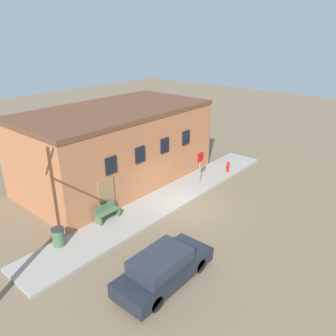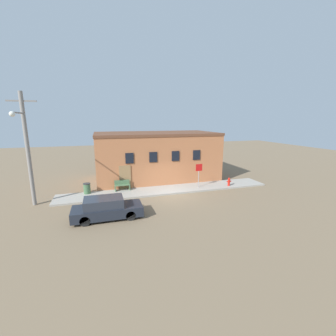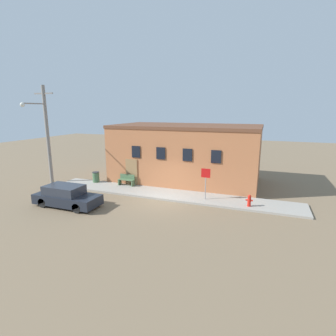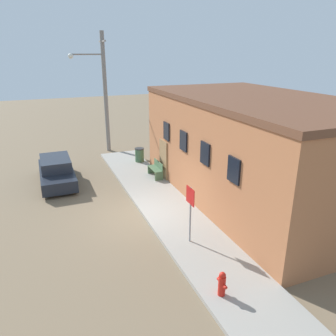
{
  "view_description": "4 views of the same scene",
  "coord_description": "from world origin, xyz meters",
  "px_view_note": "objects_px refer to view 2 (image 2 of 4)",
  "views": [
    {
      "loc": [
        -12.83,
        -9.73,
        8.98
      ],
      "look_at": [
        0.01,
        1.19,
        2.0
      ],
      "focal_mm": 35.0,
      "sensor_mm": 36.0,
      "label": 1
    },
    {
      "loc": [
        -5.38,
        -16.63,
        6.01
      ],
      "look_at": [
        0.01,
        1.19,
        2.0
      ],
      "focal_mm": 24.0,
      "sensor_mm": 36.0,
      "label": 2
    },
    {
      "loc": [
        6.28,
        -15.53,
        5.97
      ],
      "look_at": [
        0.01,
        1.19,
        2.0
      ],
      "focal_mm": 28.0,
      "sensor_mm": 36.0,
      "label": 3
    },
    {
      "loc": [
        11.99,
        -3.64,
        6.62
      ],
      "look_at": [
        0.01,
        1.19,
        2.0
      ],
      "focal_mm": 35.0,
      "sensor_mm": 36.0,
      "label": 4
    }
  ],
  "objects_px": {
    "trash_bin": "(87,188)",
    "utility_pole": "(27,147)",
    "fire_hydrant": "(229,182)",
    "bench": "(122,185)",
    "parked_car": "(107,208)",
    "stop_sign": "(199,171)"
  },
  "relations": [
    {
      "from": "utility_pole",
      "to": "parked_car",
      "type": "height_order",
      "value": "utility_pole"
    },
    {
      "from": "stop_sign",
      "to": "trash_bin",
      "type": "height_order",
      "value": "stop_sign"
    },
    {
      "from": "parked_car",
      "to": "trash_bin",
      "type": "bearing_deg",
      "value": 105.39
    },
    {
      "from": "trash_bin",
      "to": "utility_pole",
      "type": "xyz_separation_m",
      "value": [
        -3.54,
        -1.3,
        3.64
      ]
    },
    {
      "from": "stop_sign",
      "to": "trash_bin",
      "type": "relative_size",
      "value": 2.45
    },
    {
      "from": "fire_hydrant",
      "to": "utility_pole",
      "type": "xyz_separation_m",
      "value": [
        -15.76,
        0.09,
        3.7
      ]
    },
    {
      "from": "trash_bin",
      "to": "fire_hydrant",
      "type": "bearing_deg",
      "value": -6.51
    },
    {
      "from": "fire_hydrant",
      "to": "bench",
      "type": "bearing_deg",
      "value": 171.19
    },
    {
      "from": "fire_hydrant",
      "to": "trash_bin",
      "type": "distance_m",
      "value": 12.31
    },
    {
      "from": "bench",
      "to": "utility_pole",
      "type": "relative_size",
      "value": 0.16
    },
    {
      "from": "stop_sign",
      "to": "utility_pole",
      "type": "relative_size",
      "value": 0.27
    },
    {
      "from": "stop_sign",
      "to": "utility_pole",
      "type": "bearing_deg",
      "value": -178.83
    },
    {
      "from": "fire_hydrant",
      "to": "parked_car",
      "type": "xyz_separation_m",
      "value": [
        -10.85,
        -3.61,
        0.12
      ]
    },
    {
      "from": "bench",
      "to": "stop_sign",
      "type": "bearing_deg",
      "value": -9.51
    },
    {
      "from": "bench",
      "to": "parked_car",
      "type": "distance_m",
      "value": 5.27
    },
    {
      "from": "fire_hydrant",
      "to": "parked_car",
      "type": "relative_size",
      "value": 0.18
    },
    {
      "from": "fire_hydrant",
      "to": "utility_pole",
      "type": "distance_m",
      "value": 16.19
    },
    {
      "from": "stop_sign",
      "to": "utility_pole",
      "type": "height_order",
      "value": "utility_pole"
    },
    {
      "from": "stop_sign",
      "to": "trash_bin",
      "type": "distance_m",
      "value": 9.5
    },
    {
      "from": "trash_bin",
      "to": "parked_car",
      "type": "distance_m",
      "value": 5.19
    },
    {
      "from": "trash_bin",
      "to": "utility_pole",
      "type": "height_order",
      "value": "utility_pole"
    },
    {
      "from": "bench",
      "to": "parked_car",
      "type": "relative_size",
      "value": 0.3
    }
  ]
}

